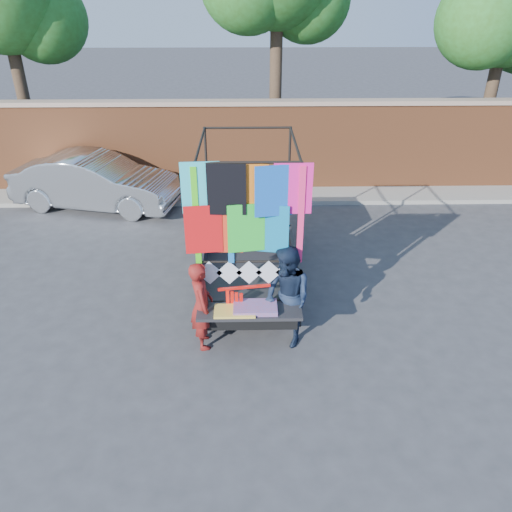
{
  "coord_description": "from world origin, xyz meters",
  "views": [
    {
      "loc": [
        0.12,
        -7.19,
        5.46
      ],
      "look_at": [
        0.26,
        0.17,
        1.43
      ],
      "focal_mm": 35.0,
      "sensor_mm": 36.0,
      "label": 1
    }
  ],
  "objects_px": {
    "pickup_truck": "(248,233)",
    "woman": "(202,305)",
    "man": "(287,297)",
    "sedan": "(96,182)"
  },
  "relations": [
    {
      "from": "man",
      "to": "sedan",
      "type": "bearing_deg",
      "value": -173.47
    },
    {
      "from": "man",
      "to": "woman",
      "type": "bearing_deg",
      "value": -119.61
    },
    {
      "from": "pickup_truck",
      "to": "man",
      "type": "relative_size",
      "value": 2.81
    },
    {
      "from": "sedan",
      "to": "pickup_truck",
      "type": "bearing_deg",
      "value": -116.88
    },
    {
      "from": "pickup_truck",
      "to": "woman",
      "type": "height_order",
      "value": "pickup_truck"
    },
    {
      "from": "pickup_truck",
      "to": "woman",
      "type": "relative_size",
      "value": 3.19
    },
    {
      "from": "pickup_truck",
      "to": "sedan",
      "type": "bearing_deg",
      "value": 140.46
    },
    {
      "from": "sedan",
      "to": "man",
      "type": "xyz_separation_m",
      "value": [
        4.75,
        -6.02,
        0.17
      ]
    },
    {
      "from": "pickup_truck",
      "to": "woman",
      "type": "xyz_separation_m",
      "value": [
        -0.79,
        -2.67,
        -0.01
      ]
    },
    {
      "from": "woman",
      "to": "man",
      "type": "distance_m",
      "value": 1.42
    }
  ]
}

